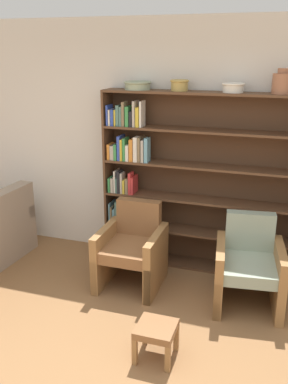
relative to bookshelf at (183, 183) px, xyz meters
name	(u,v)px	position (x,y,z in m)	size (l,w,h in m)	color
wall_back	(189,146)	(0.01, 0.17, 0.39)	(12.00, 0.06, 2.75)	silver
bookshelf	(183,183)	(0.00, 0.00, 0.00)	(2.24, 0.30, 1.99)	brown
bowl_terracotta	(138,85)	(-0.53, -0.02, 1.06)	(0.30, 0.30, 0.09)	gray
bowl_stoneware	(179,85)	(-0.07, -0.02, 1.08)	(0.20, 0.20, 0.11)	tan
bowl_olive	(233,87)	(0.48, -0.02, 1.06)	(0.23, 0.23, 0.10)	silver
vase_tall	(282,83)	(0.95, -0.02, 1.12)	(0.19, 0.19, 0.24)	#A36647
armchair_leather	(132,249)	(-0.39, -0.62, -0.59)	(0.65, 0.68, 0.87)	olive
armchair_cushioned	(249,266)	(0.82, -0.62, -0.59)	(0.72, 0.76, 0.87)	olive
footstool	(156,332)	(0.19, -1.68, -0.75)	(0.31, 0.31, 0.30)	olive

